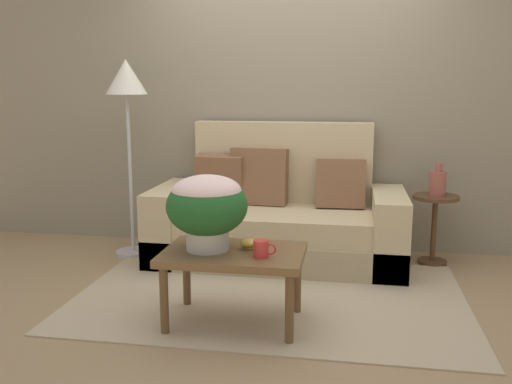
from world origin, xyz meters
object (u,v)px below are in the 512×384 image
(coffee_mug, at_px, (262,249))
(snack_bowl, at_px, (249,243))
(side_table, at_px, (435,217))
(floor_lamp, at_px, (127,93))
(coffee_table, at_px, (234,260))
(table_vase, at_px, (438,182))
(potted_plant, at_px, (207,205))
(couch, at_px, (278,220))

(coffee_mug, distance_m, snack_bowl, 0.19)
(side_table, relative_size, coffee_mug, 4.23)
(side_table, distance_m, floor_lamp, 2.70)
(coffee_table, bearing_deg, table_vase, 46.38)
(potted_plant, bearing_deg, table_vase, 43.25)
(couch, relative_size, table_vase, 7.97)
(snack_bowl, bearing_deg, potted_plant, -165.37)
(coffee_table, distance_m, side_table, 1.96)
(side_table, height_order, floor_lamp, floor_lamp)
(table_vase, bearing_deg, couch, -175.25)
(floor_lamp, height_order, coffee_mug, floor_lamp)
(floor_lamp, xyz_separation_m, coffee_mug, (1.34, -1.34, -0.86))
(couch, distance_m, coffee_table, 1.33)
(couch, xyz_separation_m, snack_bowl, (-0.00, -1.26, 0.16))
(couch, height_order, potted_plant, couch)
(couch, height_order, floor_lamp, floor_lamp)
(side_table, distance_m, coffee_mug, 1.92)
(coffee_mug, bearing_deg, table_vase, 52.32)
(coffee_table, distance_m, snack_bowl, 0.14)
(potted_plant, bearing_deg, couch, 79.44)
(couch, xyz_separation_m, coffee_mug, (0.10, -1.42, 0.17))
(snack_bowl, distance_m, table_vase, 1.88)
(potted_plant, xyz_separation_m, coffee_mug, (0.34, -0.09, -0.23))
(floor_lamp, relative_size, coffee_mug, 12.26)
(side_table, height_order, snack_bowl, side_table)
(coffee_table, xyz_separation_m, table_vase, (1.36, 1.43, 0.27))
(snack_bowl, bearing_deg, couch, 89.86)
(side_table, height_order, potted_plant, potted_plant)
(side_table, relative_size, table_vase, 2.21)
(coffee_table, distance_m, coffee_mug, 0.24)
(coffee_table, relative_size, snack_bowl, 7.17)
(side_table, bearing_deg, coffee_mug, -127.65)
(potted_plant, xyz_separation_m, table_vase, (1.52, 1.43, -0.06))
(side_table, height_order, table_vase, table_vase)
(coffee_table, xyz_separation_m, side_table, (1.35, 1.42, -0.01))
(potted_plant, bearing_deg, coffee_table, 0.32)
(side_table, xyz_separation_m, table_vase, (0.01, 0.01, 0.28))
(floor_lamp, bearing_deg, side_table, 3.97)
(coffee_mug, distance_m, table_vase, 1.93)
(coffee_table, height_order, snack_bowl, snack_bowl)
(coffee_mug, relative_size, table_vase, 0.52)
(table_vase, bearing_deg, potted_plant, -136.75)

